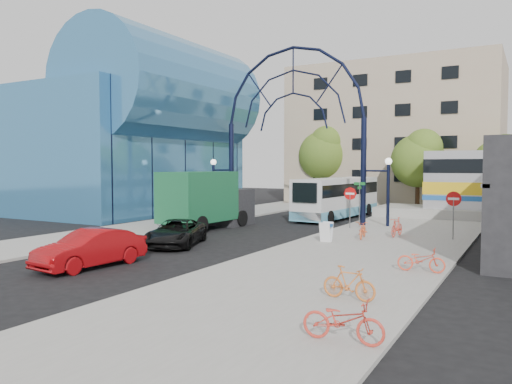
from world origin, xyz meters
The scene contains 22 objects.
ground centered at (0.00, 0.00, 0.00)m, with size 120.00×120.00×0.00m, color black.
sidewalk_east centered at (8.00, 4.00, 0.06)m, with size 8.00×56.00×0.12m, color gray.
plaza_west centered at (-6.50, 6.00, 0.06)m, with size 5.00×50.00×0.12m, color gray.
gateway_arch centered at (0.00, 14.00, 8.56)m, with size 13.64×0.44×12.10m.
stop_sign centered at (4.80, 12.00, 1.99)m, with size 0.80×0.07×2.50m.
do_not_enter_sign centered at (11.00, 10.00, 1.98)m, with size 0.76×0.07×2.48m.
street_name_sign centered at (5.20, 12.60, 2.13)m, with size 0.70×0.70×2.80m.
sandwich_board centered at (5.60, 5.98, 0.74)m, with size 0.55×0.61×0.99m.
transit_hall centered at (-15.30, 15.00, 6.70)m, with size 16.50×18.00×14.50m.
apartment_block centered at (2.00, 34.97, 7.00)m, with size 20.00×12.10×14.00m.
tree_north_a centered at (6.12, 25.93, 4.61)m, with size 4.48×4.48×7.00m.
tree_north_b centered at (-3.88, 29.93, 5.27)m, with size 5.12×5.12×8.00m.
tree_north_c centered at (12.12, 27.93, 4.28)m, with size 4.16×4.16×6.50m.
city_bus centered at (1.69, 18.40, 1.56)m, with size 3.09×11.02×2.99m.
green_truck centered at (-3.23, 8.35, 1.78)m, with size 3.02×7.17×3.56m.
black_suv centered at (-0.65, 1.96, 0.64)m, with size 2.12×4.61×1.28m, color black.
red_sedan centered at (-0.26, -3.79, 0.73)m, with size 1.55×4.43×1.46m, color #94090C.
bike_near_a centered at (6.86, 8.00, 0.58)m, with size 0.61×1.75×0.92m, color orange.
bike_near_b centered at (8.22, 9.61, 0.63)m, with size 0.48×1.70×1.02m, color red.
bike_far_a centered at (11.14, 1.00, 0.56)m, with size 0.58×1.66×0.87m, color #E9492E.
bike_far_b centered at (10.10, -3.85, 0.60)m, with size 0.45×1.59×0.96m, color #D06929.
bike_far_c centered at (11.10, -7.20, 0.60)m, with size 0.63×1.82×0.95m, color red.
Camera 1 is at (14.62, -17.31, 3.91)m, focal length 35.00 mm.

